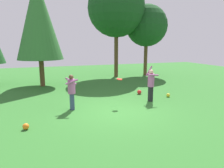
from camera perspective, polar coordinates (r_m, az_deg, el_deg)
The scene contains 10 objects.
ground_plane at distance 9.14m, azimuth 1.67°, elevation -7.79°, with size 40.00×40.00×0.00m, color #2D6B28.
person_thrower at distance 10.70m, azimuth 10.96°, elevation 0.41°, with size 0.59×0.51×1.86m.
person_catcher at distance 9.34m, azimuth -11.37°, elevation -1.45°, with size 0.56×0.50×1.63m.
frisbee at distance 9.76m, azimuth 2.13°, elevation 1.38°, with size 0.38×0.38×0.07m.
ball_red at distance 12.28m, azimuth 7.74°, elevation -2.26°, with size 0.26×0.26×0.26m, color red.
ball_yellow at distance 11.97m, azimuth 15.62°, elevation -3.06°, with size 0.21×0.21×0.21m, color yellow.
ball_orange at distance 7.90m, azimuth -23.21°, elevation -10.99°, with size 0.22×0.22×0.22m, color orange.
tree_far_right at distance 19.83m, azimuth 9.76°, elevation 15.91°, with size 3.86×3.86×6.59m.
tree_left at distance 15.20m, azimuth -20.14°, elevation 17.02°, with size 3.13×3.13×7.49m.
tree_right at distance 18.78m, azimuth 1.23°, elevation 20.61°, with size 5.00×5.00×8.55m.
Camera 1 is at (-3.08, -8.07, 2.98)m, focal length 32.31 mm.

